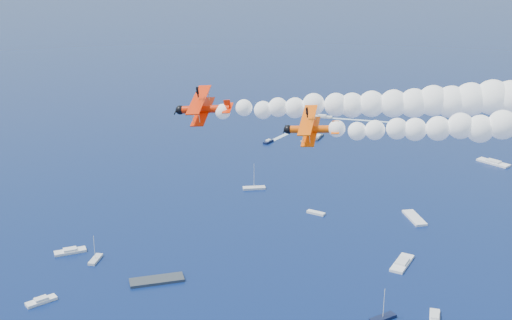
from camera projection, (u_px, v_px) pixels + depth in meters
The scene contains 5 objects.
biplane_lead at pixel (313, 129), 87.14m from camera, with size 7.41×8.31×5.01m, color #FF5505, non-canonical shape.
biplane_trail at pixel (205, 109), 95.82m from camera, with size 8.28×9.28×5.59m, color #F32705, non-canonical shape.
smoke_trail_trail at pixel (451, 100), 90.19m from camera, with size 61.18×36.70×11.83m, color white, non-canonical shape.
spectator_boats at pixel (486, 247), 180.23m from camera, with size 228.32×191.68×0.70m.
boat_wakes at pixel (389, 165), 244.08m from camera, with size 143.92×143.48×0.04m.
Camera 1 is at (46.94, -48.85, 81.53)m, focal length 46.78 mm.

